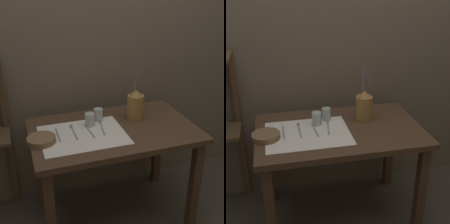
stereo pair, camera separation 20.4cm
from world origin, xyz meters
TOP-DOWN VIEW (x-y plane):
  - ground_plane at (0.00, 0.00)m, footprint 12.00×12.00m
  - stone_wall_back at (0.00, 0.46)m, footprint 7.00×0.06m
  - wooden_table at (0.00, 0.00)m, footprint 1.11×0.70m
  - linen_cloth at (-0.22, -0.03)m, footprint 0.54×0.43m
  - pitcher_with_flowers at (0.20, 0.09)m, footprint 0.12×0.12m
  - wooden_bowl at (-0.48, -0.04)m, footprint 0.18×0.18m
  - glass_tumbler_near at (-0.14, 0.08)m, footprint 0.07×0.07m
  - glass_tumbler_far at (-0.06, 0.15)m, footprint 0.06×0.06m
  - knife_center at (-0.37, 0.01)m, footprint 0.01×0.19m
  - spoon_outer at (-0.27, 0.07)m, footprint 0.02×0.20m
  - fork_inner at (-0.16, -0.00)m, footprint 0.02×0.19m
  - spoon_inner at (-0.06, 0.07)m, footprint 0.05×0.20m

SIDE VIEW (x-z plane):
  - ground_plane at x=0.00m, z-range 0.00..0.00m
  - wooden_table at x=0.00m, z-range 0.26..1.00m
  - linen_cloth at x=-0.22m, z-range 0.74..0.74m
  - knife_center at x=-0.37m, z-range 0.74..0.74m
  - fork_inner at x=-0.16m, z-range 0.74..0.74m
  - spoon_outer at x=-0.27m, z-range 0.73..0.76m
  - spoon_inner at x=-0.06m, z-range 0.73..0.76m
  - wooden_bowl at x=-0.48m, z-range 0.74..0.78m
  - glass_tumbler_far at x=-0.06m, z-range 0.74..0.83m
  - glass_tumbler_near at x=-0.14m, z-range 0.74..0.83m
  - pitcher_with_flowers at x=0.20m, z-range 0.65..1.03m
  - stone_wall_back at x=0.00m, z-range 0.00..2.40m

